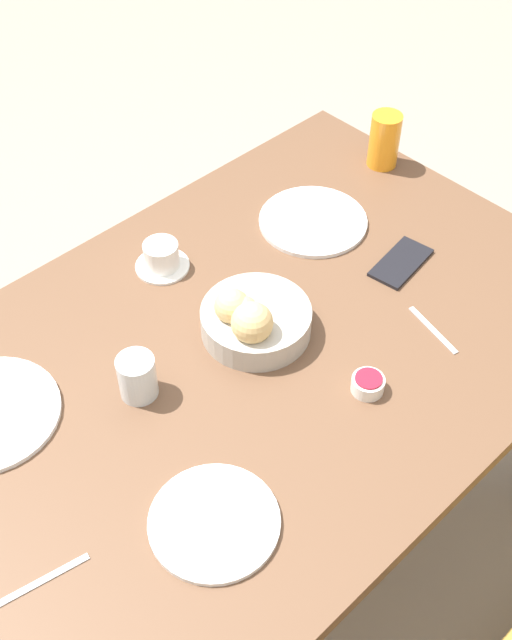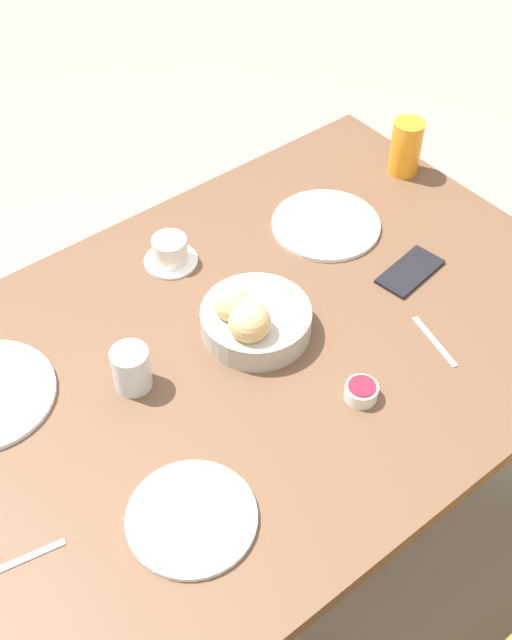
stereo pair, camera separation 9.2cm
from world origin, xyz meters
TOP-DOWN VIEW (x-y plane):
  - ground_plane at (0.00, 0.00)m, footprint 10.00×10.00m
  - dining_table at (0.00, 0.00)m, footprint 1.49×0.94m
  - bread_basket at (-0.07, -0.02)m, footprint 0.21×0.21m
  - plate_near_left at (-0.39, -0.17)m, footprint 0.24×0.24m
  - plate_far_center at (0.26, 0.23)m, footprint 0.21×0.21m
  - juice_glass at (-0.68, -0.21)m, footprint 0.07×0.07m
  - water_tumbler at (0.18, -0.06)m, footprint 0.07×0.07m
  - coffee_cup at (-0.06, -0.29)m, footprint 0.11×0.11m
  - jam_bowl_berry at (-0.12, 0.22)m, footprint 0.06×0.06m
  - fork_silver at (0.53, 0.12)m, footprint 0.18×0.05m
  - spoon_coffee at (-0.33, 0.21)m, footprint 0.04×0.14m
  - cell_phone at (-0.43, 0.05)m, footprint 0.16×0.09m

SIDE VIEW (x-z plane):
  - ground_plane at x=0.00m, z-range 0.00..0.00m
  - dining_table at x=0.00m, z-range 0.29..1.04m
  - fork_silver at x=0.53m, z-range 0.76..0.76m
  - spoon_coffee at x=-0.33m, z-range 0.76..0.76m
  - cell_phone at x=-0.43m, z-range 0.76..0.76m
  - plate_near_left at x=-0.39m, z-range 0.76..0.77m
  - plate_far_center at x=0.26m, z-range 0.76..0.77m
  - jam_bowl_berry at x=-0.12m, z-range 0.76..0.79m
  - coffee_cup at x=-0.06m, z-range 0.75..0.81m
  - bread_basket at x=-0.07m, z-range 0.74..0.86m
  - water_tumbler at x=0.18m, z-range 0.76..0.84m
  - juice_glass at x=-0.68m, z-range 0.76..0.89m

